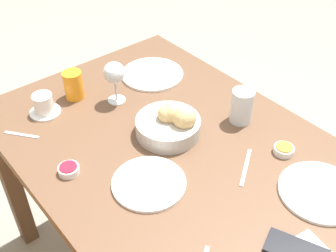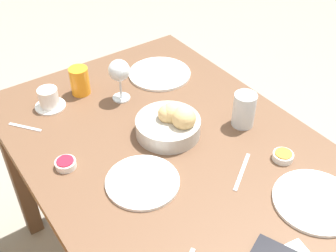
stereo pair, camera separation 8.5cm
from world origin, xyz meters
TOP-DOWN VIEW (x-y plane):
  - dining_table at (0.00, 0.00)m, footprint 1.26×0.86m
  - bread_basket at (0.07, -0.03)m, footprint 0.21×0.21m
  - plate_near_left at (-0.40, -0.19)m, footprint 0.23×0.23m
  - plate_near_right at (0.38, -0.20)m, footprint 0.24×0.24m
  - plate_far_center at (-0.06, 0.16)m, footprint 0.21×0.21m
  - juice_glass at (0.44, 0.10)m, footprint 0.07×0.07m
  - water_tumbler at (-0.03, -0.26)m, footprint 0.07×0.07m
  - wine_glass at (0.33, 0.00)m, footprint 0.08×0.08m
  - coffee_cup at (0.43, 0.23)m, footprint 0.11×0.11m
  - jam_bowl_berry at (0.12, 0.31)m, footprint 0.06×0.06m
  - jam_bowl_honey at (-0.22, -0.24)m, footprint 0.06×0.06m
  - fork_silver at (-0.19, -0.10)m, footprint 0.10×0.14m
  - spoon_coffee at (0.37, 0.34)m, footprint 0.10×0.08m
  - cell_phone at (-0.47, 0.02)m, footprint 0.17×0.13m

SIDE VIEW (x-z plane):
  - dining_table at x=0.00m, z-range 0.26..1.00m
  - fork_silver at x=-0.19m, z-range 0.74..0.74m
  - spoon_coffee at x=0.37m, z-range 0.74..0.74m
  - cell_phone at x=-0.47m, z-range 0.74..0.74m
  - plate_near_left at x=-0.40m, z-range 0.74..0.75m
  - plate_near_right at x=0.38m, z-range 0.74..0.75m
  - plate_far_center at x=-0.06m, z-range 0.74..0.75m
  - jam_bowl_berry at x=0.12m, z-range 0.74..0.76m
  - jam_bowl_honey at x=-0.22m, z-range 0.74..0.76m
  - coffee_cup at x=0.43m, z-range 0.73..0.81m
  - bread_basket at x=0.07m, z-range 0.72..0.84m
  - juice_glass at x=0.44m, z-range 0.74..0.84m
  - water_tumbler at x=-0.03m, z-range 0.74..0.85m
  - wine_glass at x=0.33m, z-range 0.77..0.93m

